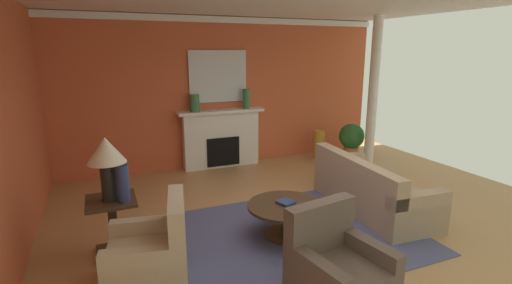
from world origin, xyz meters
The scene contains 19 objects.
ground_plane centered at (0.00, 0.00, 0.00)m, with size 8.80×8.80×0.00m, color tan.
wall_fireplace centered at (0.00, 3.44, 1.54)m, with size 7.25×0.12×3.08m, color #C65633.
crown_moulding centered at (0.00, 3.36, 3.00)m, with size 7.25×0.08×0.12m, color white.
area_rug centered at (-0.27, -0.05, 0.01)m, with size 3.46×2.54×0.01m, color #4C517A.
fireplace centered at (-0.09, 3.23, 0.57)m, with size 1.80×0.35×1.22m.
mantel_mirror centered at (-0.09, 3.35, 1.89)m, with size 1.22×0.04×1.05m, color silver.
sofa centered at (1.33, 0.20, 0.30)m, with size 1.04×2.15×0.85m.
armchair_near_window centered at (-2.03, -0.45, 0.31)m, with size 0.94×0.94×0.95m.
armchair_facing_fireplace centered at (-0.41, -1.44, 0.31)m, with size 0.92×0.92×0.95m.
coffee_table centered at (-0.27, -0.05, 0.34)m, with size 1.00×1.00×0.45m.
side_table centered at (-2.36, 0.37, 0.40)m, with size 0.56×0.56×0.70m.
table_lamp centered at (-2.36, 0.37, 1.22)m, with size 0.44×0.44×0.75m.
vase_tall_corner centered at (2.13, 2.93, 0.33)m, with size 0.25×0.25×0.66m, color #B7892D.
vase_mantel_left centered at (-0.64, 3.18, 1.39)m, with size 0.19×0.19×0.34m, color #33703D.
vase_on_side_table centered at (-2.21, 0.25, 0.92)m, with size 0.13×0.13×0.43m, color navy.
vase_mantel_right centered at (0.46, 3.18, 1.42)m, with size 0.15×0.15×0.41m, color #33703D.
book_red_cover centered at (-0.25, -0.03, 0.47)m, with size 0.19×0.20×0.04m, color navy.
potted_plant centered at (2.73, 2.55, 0.49)m, with size 0.56×0.56×0.83m.
column_white centered at (2.88, 2.13, 1.54)m, with size 0.20×0.20×3.08m, color white.
Camera 1 is at (-2.37, -4.05, 2.40)m, focal length 26.06 mm.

